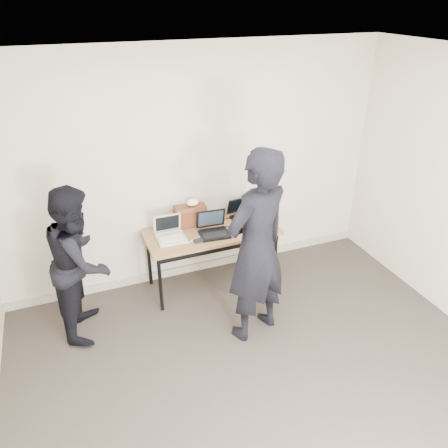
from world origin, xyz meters
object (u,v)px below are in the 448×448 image
leather_satchel (190,215)px  person_observer (80,261)px  laptop_center (213,229)px  laptop_right (243,213)px  equipment_box (256,210)px  laptop_beige (170,235)px  desk (212,236)px  person_typist (256,248)px

leather_satchel → person_observer: 1.34m
laptop_center → laptop_right: bearing=31.8°
equipment_box → person_observer: person_observer is taller
laptop_beige → laptop_center: bearing=-6.5°
laptop_center → leather_satchel: size_ratio=0.95×
laptop_beige → equipment_box: laptop_beige is taller
person_observer → laptop_beige: bearing=-62.2°
person_observer → desk: bearing=-67.2°
leather_satchel → person_typist: (0.29, -1.14, 0.14)m
laptop_right → equipment_box: laptop_right is taller
laptop_beige → leather_satchel: bearing=35.4°
laptop_center → person_observer: size_ratio=0.22×
laptop_right → person_typist: (-0.35, -1.11, 0.22)m
equipment_box → person_observer: bearing=-168.9°
desk → leather_satchel: bearing=128.1°
person_typist → desk: bearing=-102.6°
laptop_right → person_observer: (-1.91, -0.41, 0.02)m
laptop_center → person_typist: size_ratio=0.18×
laptop_center → laptop_right: size_ratio=1.02×
laptop_center → equipment_box: size_ratio=1.53×
leather_satchel → equipment_box: leather_satchel is taller
person_typist → leather_satchel: bearing=-95.3°
leather_satchel → laptop_center: bearing=-52.5°
laptop_beige → person_observer: (-0.97, -0.23, 0.02)m
laptop_right → equipment_box: bearing=-9.8°
desk → person_typist: 0.98m
laptop_beige → laptop_right: size_ratio=0.89×
desk → laptop_right: laptop_right is taller
laptop_center → leather_satchel: 0.33m
laptop_center → person_typist: (0.12, -0.87, 0.21)m
laptop_beige → laptop_right: bearing=11.1°
person_observer → laptop_center: bearing=-68.8°
laptop_beige → leather_satchel: size_ratio=0.83×
person_typist → laptop_right: bearing=-127.2°
laptop_center → laptop_right: laptop_center is taller
laptop_center → person_typist: person_typist is taller
desk → equipment_box: size_ratio=6.54×
laptop_beige → desk: bearing=-1.7°
desk → person_observer: (-1.45, -0.21, 0.13)m
leather_satchel → person_observer: bearing=-156.8°
leather_satchel → laptop_beige: bearing=-140.8°
leather_satchel → desk: bearing=-47.7°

